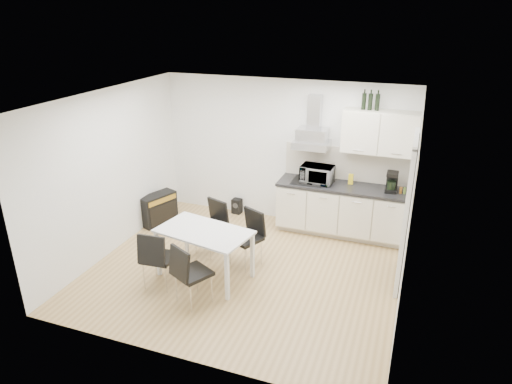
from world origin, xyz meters
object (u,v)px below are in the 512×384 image
guitar_amp (158,209)px  chair_far_right (246,239)px  kitchenette (346,190)px  chair_far_left (210,228)px  floor_speaker (237,206)px  chair_near_right (193,274)px  chair_near_left (159,258)px  dining_table (204,236)px

guitar_amp → chair_far_right: bearing=-1.8°
kitchenette → chair_far_left: bearing=-143.2°
chair_far_right → floor_speaker: (-0.85, 1.73, -0.30)m
kitchenette → floor_speaker: (-2.08, 0.17, -0.69)m
chair_near_right → guitar_amp: (-1.74, 1.98, -0.16)m
floor_speaker → chair_near_right: bearing=-73.3°
chair_far_right → floor_speaker: chair_far_right is taller
chair_far_right → kitchenette: bearing=-102.5°
chair_near_left → chair_near_right: bearing=-22.1°
chair_far_left → kitchenette: bearing=-122.7°
chair_near_right → chair_far_left: bearing=133.3°
floor_speaker → kitchenette: bearing=1.4°
guitar_amp → floor_speaker: 1.50m
chair_far_right → chair_near_left: bearing=70.5°
dining_table → kitchenette: bearing=61.8°
kitchenette → dining_table: 2.67m
dining_table → guitar_amp: 2.13m
dining_table → chair_near_left: bearing=-128.0°
dining_table → guitar_amp: size_ratio=1.96×
kitchenette → guitar_amp: size_ratio=3.42×
kitchenette → chair_near_right: size_ratio=2.86×
chair_near_left → guitar_amp: chair_near_left is taller
chair_near_left → floor_speaker: bearing=83.7°
kitchenette → chair_near_left: kitchenette is taller
kitchenette → chair_near_left: bearing=-130.9°
chair_far_left → guitar_amp: chair_far_left is taller
kitchenette → chair_far_left: kitchenette is taller
dining_table → chair_far_right: 0.71m
chair_far_right → chair_near_right: same height
chair_far_right → guitar_amp: size_ratio=1.19×
chair_far_right → chair_near_right: (-0.30, -1.14, 0.00)m
dining_table → floor_speaker: dining_table is taller
chair_near_left → floor_speaker: 2.69m
chair_far_left → chair_near_right: bearing=126.2°
chair_far_left → chair_far_right: bearing=-172.1°
kitchenette → chair_near_left: (-2.17, -2.51, -0.39)m
chair_near_left → guitar_amp: (-1.11, 1.78, -0.16)m
kitchenette → chair_near_right: 3.14m
chair_near_left → guitar_amp: size_ratio=1.19×
guitar_amp → kitchenette: bearing=33.1°
chair_near_left → floor_speaker: size_ratio=3.04×
guitar_amp → chair_near_right: bearing=-28.1°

